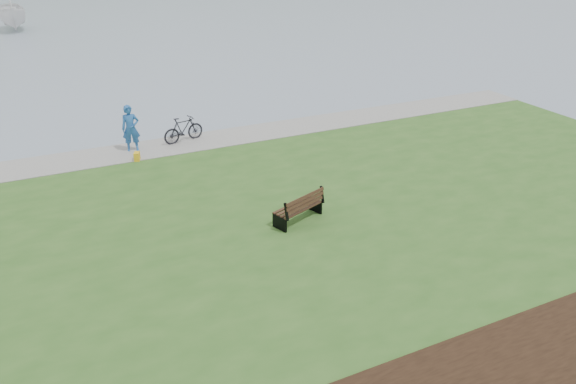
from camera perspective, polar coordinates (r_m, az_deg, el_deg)
name	(u,v)px	position (r m, az deg, el deg)	size (l,w,h in m)	color
ground	(281,214)	(17.65, -0.77, -2.48)	(600.00, 600.00, 0.00)	slate
lawn	(307,237)	(15.99, 2.15, -5.01)	(34.00, 20.00, 0.40)	#2B521D
shoreline_path	(219,138)	(23.39, -7.69, 5.91)	(34.00, 2.20, 0.03)	gray
park_bench	(300,207)	(16.17, 1.40, -1.67)	(1.82, 1.23, 1.05)	black
person	(130,125)	(22.44, -17.14, 7.17)	(0.85, 0.58, 2.33)	#205394
bicycle_b	(183,129)	(23.13, -11.56, 6.83)	(1.89, 0.55, 1.14)	black
sailboat	(17,30)	(61.16, -27.93, 15.58)	(11.35, 11.56, 29.93)	silver
pannier	(137,156)	(21.71, -16.44, 3.81)	(0.21, 0.32, 0.34)	gold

